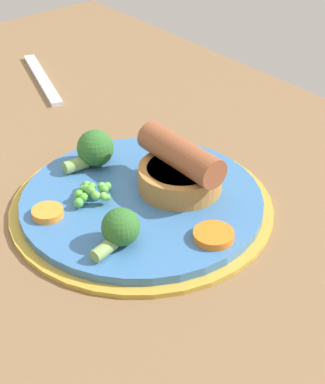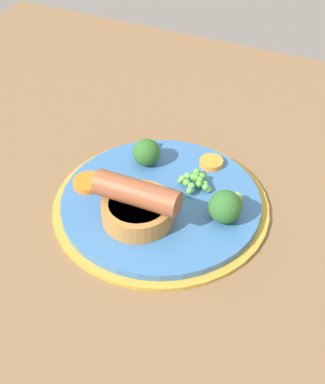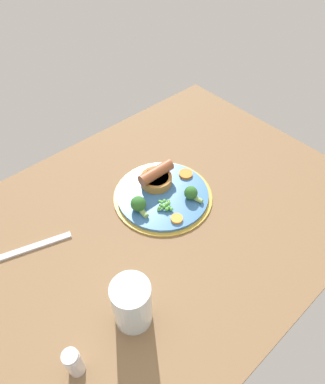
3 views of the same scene
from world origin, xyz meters
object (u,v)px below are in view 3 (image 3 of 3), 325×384
pea_pile (165,205)px  drinking_glass (132,304)px  broccoli_floret_far (139,204)px  fork (34,247)px  sausage_pudding (156,177)px  broccoli_floret_near (191,193)px  carrot_slice_0 (186,174)px  carrot_slice_1 (177,219)px  dinner_plate (163,195)px  salt_shaker (74,362)px

pea_pile → drinking_glass: size_ratio=0.39×
broccoli_floret_far → fork: bearing=78.4°
pea_pile → sausage_pudding: bearing=-116.4°
broccoli_floret_near → carrot_slice_0: broccoli_floret_near is taller
pea_pile → carrot_slice_0: size_ratio=1.24×
carrot_slice_1 → pea_pile: bearing=-95.5°
drinking_glass → dinner_plate: bearing=-142.1°
broccoli_floret_near → salt_shaker: size_ratio=0.70×
dinner_plate → carrot_slice_0: (-9.68, -0.98, 1.21)cm
fork → drinking_glass: (-7.35, 29.64, 5.95)cm
carrot_slice_0 → salt_shaker: salt_shaker is taller
pea_pile → carrot_slice_1: 5.01cm
pea_pile → broccoli_floret_far: (5.49, -4.14, 0.93)cm
sausage_pudding → fork: (35.58, -4.41, -3.40)cm
sausage_pudding → carrot_slice_1: size_ratio=3.33×
broccoli_floret_far → drinking_glass: bearing=145.2°
broccoli_floret_near → carrot_slice_0: 8.87cm
pea_pile → fork: (31.45, -12.73, -2.11)cm
carrot_slice_0 → carrot_slice_1: bearing=37.6°
broccoli_floret_far → drinking_glass: size_ratio=0.47×
dinner_plate → carrot_slice_0: bearing=-174.2°
carrot_slice_0 → drinking_glass: size_ratio=0.31×
carrot_slice_1 → fork: carrot_slice_1 is taller
sausage_pudding → broccoli_floret_far: sausage_pudding is taller
pea_pile → broccoli_floret_far: broccoli_floret_far is taller
broccoli_floret_near → carrot_slice_0: (-5.02, -7.19, -1.34)cm
carrot_slice_0 → pea_pile: bearing=22.1°
pea_pile → broccoli_floret_far: bearing=-37.0°
carrot_slice_0 → drinking_glass: (36.71, 22.03, 4.47)cm
broccoli_floret_near → fork: broccoli_floret_near is taller
carrot_slice_1 → fork: 35.70cm
carrot_slice_1 → broccoli_floret_near: bearing=-160.4°
broccoli_floret_near → broccoli_floret_far: size_ratio=0.94×
pea_pile → salt_shaker: bearing=24.7°
sausage_pudding → pea_pile: size_ratio=2.17×
dinner_plate → sausage_pudding: bearing=-106.1°
dinner_plate → broccoli_floret_near: 8.18cm
sausage_pudding → broccoli_floret_near: size_ratio=1.89×
broccoli_floret_far → carrot_slice_0: size_ratio=1.52×
salt_shaker → broccoli_floret_near: bearing=-161.3°
salt_shaker → drinking_glass: bearing=-177.0°
sausage_pudding → drinking_glass: (28.23, 25.22, 2.55)cm
sausage_pudding → pea_pile: sausage_pudding is taller
fork → carrot_slice_0: bearing=-172.1°
broccoli_floret_far → salt_shaker: salt_shaker is taller
pea_pile → carrot_slice_0: 13.63cm
dinner_plate → drinking_glass: (27.02, 21.05, 5.68)cm
dinner_plate → broccoli_floret_near: broccoli_floret_near is taller
sausage_pudding → broccoli_floret_far: 10.50cm
carrot_slice_0 → fork: carrot_slice_0 is taller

